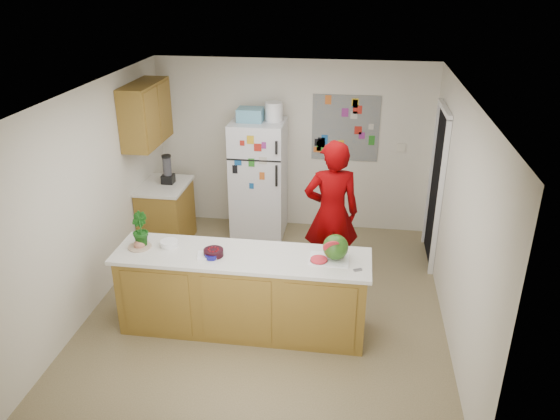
# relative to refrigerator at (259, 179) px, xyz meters

# --- Properties ---
(floor) EXTENTS (4.00, 4.50, 0.02)m
(floor) POSITION_rel_refrigerator_xyz_m (0.45, -1.88, -0.86)
(floor) COLOR brown
(floor) RESTS_ON ground
(wall_back) EXTENTS (4.00, 0.02, 2.50)m
(wall_back) POSITION_rel_refrigerator_xyz_m (0.45, 0.38, 0.40)
(wall_back) COLOR beige
(wall_back) RESTS_ON ground
(wall_left) EXTENTS (0.02, 4.50, 2.50)m
(wall_left) POSITION_rel_refrigerator_xyz_m (-1.56, -1.88, 0.40)
(wall_left) COLOR beige
(wall_left) RESTS_ON ground
(wall_right) EXTENTS (0.02, 4.50, 2.50)m
(wall_right) POSITION_rel_refrigerator_xyz_m (2.46, -1.88, 0.40)
(wall_right) COLOR beige
(wall_right) RESTS_ON ground
(ceiling) EXTENTS (4.00, 4.50, 0.02)m
(ceiling) POSITION_rel_refrigerator_xyz_m (0.45, -1.88, 1.66)
(ceiling) COLOR white
(ceiling) RESTS_ON wall_back
(doorway) EXTENTS (0.03, 0.85, 2.04)m
(doorway) POSITION_rel_refrigerator_xyz_m (2.44, -0.43, 0.17)
(doorway) COLOR black
(doorway) RESTS_ON ground
(peninsula_base) EXTENTS (2.60, 0.62, 0.88)m
(peninsula_base) POSITION_rel_refrigerator_xyz_m (0.25, -2.38, -0.41)
(peninsula_base) COLOR brown
(peninsula_base) RESTS_ON floor
(peninsula_top) EXTENTS (2.68, 0.70, 0.04)m
(peninsula_top) POSITION_rel_refrigerator_xyz_m (0.25, -2.38, 0.05)
(peninsula_top) COLOR silver
(peninsula_top) RESTS_ON peninsula_base
(side_counter_base) EXTENTS (0.60, 0.80, 0.86)m
(side_counter_base) POSITION_rel_refrigerator_xyz_m (-1.24, -0.53, -0.42)
(side_counter_base) COLOR brown
(side_counter_base) RESTS_ON floor
(side_counter_top) EXTENTS (0.64, 0.84, 0.04)m
(side_counter_top) POSITION_rel_refrigerator_xyz_m (-1.24, -0.53, 0.03)
(side_counter_top) COLOR silver
(side_counter_top) RESTS_ON side_counter_base
(upper_cabinets) EXTENTS (0.35, 1.00, 0.80)m
(upper_cabinets) POSITION_rel_refrigerator_xyz_m (-1.37, -0.58, 1.05)
(upper_cabinets) COLOR brown
(upper_cabinets) RESTS_ON wall_left
(refrigerator) EXTENTS (0.75, 0.70, 1.70)m
(refrigerator) POSITION_rel_refrigerator_xyz_m (0.00, 0.00, 0.00)
(refrigerator) COLOR silver
(refrigerator) RESTS_ON floor
(fridge_top_bin) EXTENTS (0.35, 0.28, 0.18)m
(fridge_top_bin) POSITION_rel_refrigerator_xyz_m (-0.10, 0.00, 0.94)
(fridge_top_bin) COLOR #5999B2
(fridge_top_bin) RESTS_ON refrigerator
(photo_collage) EXTENTS (0.95, 0.01, 0.95)m
(photo_collage) POSITION_rel_refrigerator_xyz_m (1.20, 0.36, 0.70)
(photo_collage) COLOR slate
(photo_collage) RESTS_ON wall_back
(person) EXTENTS (0.74, 0.56, 1.84)m
(person) POSITION_rel_refrigerator_xyz_m (1.12, -1.22, 0.07)
(person) COLOR #640001
(person) RESTS_ON floor
(blender_appliance) EXTENTS (0.12, 0.12, 0.38)m
(blender_appliance) POSITION_rel_refrigerator_xyz_m (-1.19, -0.47, 0.24)
(blender_appliance) COLOR black
(blender_appliance) RESTS_ON side_counter_top
(cutting_board) EXTENTS (0.40, 0.30, 0.01)m
(cutting_board) POSITION_rel_refrigerator_xyz_m (1.16, -2.36, 0.08)
(cutting_board) COLOR white
(cutting_board) RESTS_ON peninsula_top
(watermelon) EXTENTS (0.26, 0.26, 0.26)m
(watermelon) POSITION_rel_refrigerator_xyz_m (1.22, -2.34, 0.21)
(watermelon) COLOR #23560D
(watermelon) RESTS_ON cutting_board
(watermelon_slice) EXTENTS (0.17, 0.17, 0.02)m
(watermelon_slice) POSITION_rel_refrigerator_xyz_m (1.06, -2.41, 0.09)
(watermelon_slice) COLOR red
(watermelon_slice) RESTS_ON cutting_board
(cherry_bowl) EXTENTS (0.24, 0.24, 0.07)m
(cherry_bowl) POSITION_rel_refrigerator_xyz_m (-0.03, -2.44, 0.11)
(cherry_bowl) COLOR black
(cherry_bowl) RESTS_ON peninsula_top
(white_bowl) EXTENTS (0.23, 0.23, 0.06)m
(white_bowl) POSITION_rel_refrigerator_xyz_m (-0.55, -2.30, 0.10)
(white_bowl) COLOR white
(white_bowl) RESTS_ON peninsula_top
(cobalt_bowl) EXTENTS (0.16, 0.16, 0.05)m
(cobalt_bowl) POSITION_rel_refrigerator_xyz_m (-0.04, -2.49, 0.10)
(cobalt_bowl) COLOR #100E62
(cobalt_bowl) RESTS_ON peninsula_top
(plate) EXTENTS (0.32, 0.32, 0.02)m
(plate) POSITION_rel_refrigerator_xyz_m (-0.85, -2.38, 0.08)
(plate) COLOR tan
(plate) RESTS_ON peninsula_top
(paper_towel) EXTENTS (0.23, 0.21, 0.02)m
(paper_towel) POSITION_rel_refrigerator_xyz_m (-0.09, -2.46, 0.08)
(paper_towel) COLOR white
(paper_towel) RESTS_ON peninsula_top
(keys) EXTENTS (0.09, 0.07, 0.01)m
(keys) POSITION_rel_refrigerator_xyz_m (1.45, -2.53, 0.08)
(keys) COLOR slate
(keys) RESTS_ON peninsula_top
(potted_plant) EXTENTS (0.26, 0.26, 0.37)m
(potted_plant) POSITION_rel_refrigerator_xyz_m (-0.86, -2.33, 0.26)
(potted_plant) COLOR #133A11
(potted_plant) RESTS_ON peninsula_top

